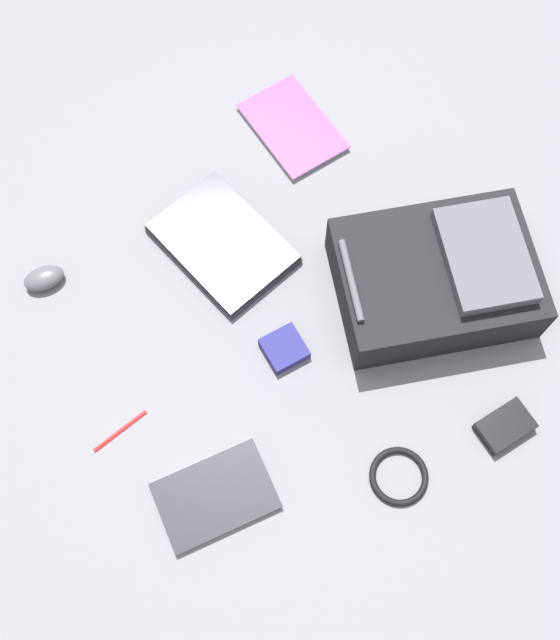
% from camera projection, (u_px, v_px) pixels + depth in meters
% --- Properties ---
extents(ground_plane, '(3.45, 3.45, 0.00)m').
position_uv_depth(ground_plane, '(288.00, 302.00, 1.83)').
color(ground_plane, slate).
extents(backpack, '(0.45, 0.52, 0.17)m').
position_uv_depth(backpack, '(438.00, 277.00, 1.78)').
color(backpack, black).
rests_on(backpack, ground_plane).
extents(laptop, '(0.37, 0.30, 0.03)m').
position_uv_depth(laptop, '(223.00, 243.00, 1.87)').
color(laptop, '#24242C').
rests_on(laptop, ground_plane).
extents(book_comic, '(0.18, 0.26, 0.02)m').
position_uv_depth(book_comic, '(215.00, 496.00, 1.66)').
color(book_comic, silver).
rests_on(book_comic, ground_plane).
extents(book_red, '(0.28, 0.20, 0.02)m').
position_uv_depth(book_red, '(293.00, 127.00, 2.00)').
color(book_red, silver).
rests_on(book_red, ground_plane).
extents(computer_mouse, '(0.07, 0.10, 0.04)m').
position_uv_depth(computer_mouse, '(44.00, 278.00, 1.83)').
color(computer_mouse, '#4C4C51').
rests_on(computer_mouse, ground_plane).
extents(cable_coil, '(0.13, 0.13, 0.01)m').
position_uv_depth(cable_coil, '(399.00, 476.00, 1.68)').
color(cable_coil, black).
rests_on(cable_coil, ground_plane).
extents(power_brick, '(0.09, 0.12, 0.03)m').
position_uv_depth(power_brick, '(505.00, 426.00, 1.71)').
color(power_brick, black).
rests_on(power_brick, ground_plane).
extents(pen_black, '(0.04, 0.14, 0.01)m').
position_uv_depth(pen_black, '(120.00, 431.00, 1.72)').
color(pen_black, red).
rests_on(pen_black, ground_plane).
extents(earbud_pouch, '(0.09, 0.09, 0.03)m').
position_uv_depth(earbud_pouch, '(284.00, 348.00, 1.78)').
color(earbud_pouch, navy).
rests_on(earbud_pouch, ground_plane).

